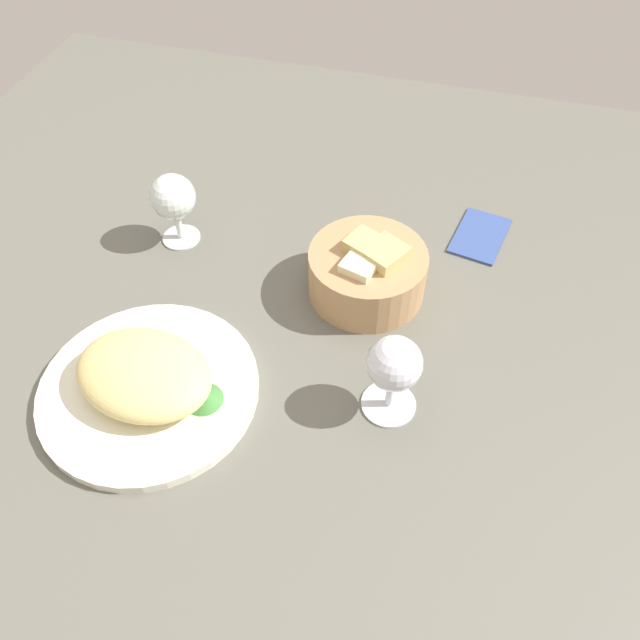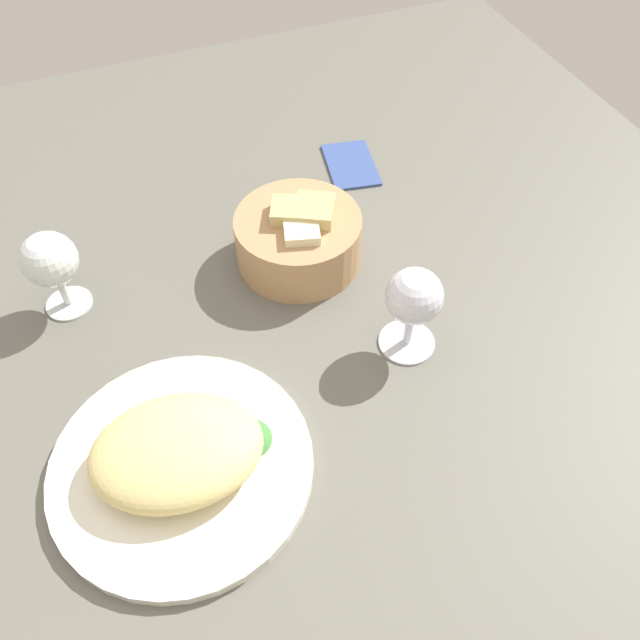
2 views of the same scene
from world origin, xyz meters
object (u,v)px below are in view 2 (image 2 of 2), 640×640
(wine_glass_far, at_px, (51,263))
(folded_napkin, at_px, (351,164))
(bread_basket, at_px, (299,238))
(wine_glass_near, at_px, (413,301))
(plate, at_px, (182,466))

(wine_glass_far, xyz_separation_m, folded_napkin, (0.44, 0.12, -0.07))
(bread_basket, distance_m, wine_glass_near, 0.19)
(plate, xyz_separation_m, bread_basket, (0.22, 0.24, 0.03))
(plate, height_order, wine_glass_near, wine_glass_near)
(bread_basket, height_order, wine_glass_near, wine_glass_near)
(wine_glass_near, bearing_deg, bread_basket, 110.96)
(bread_basket, distance_m, folded_napkin, 0.21)
(wine_glass_far, bearing_deg, plate, -74.35)
(bread_basket, distance_m, wine_glass_far, 0.30)
(plate, relative_size, bread_basket, 1.67)
(wine_glass_far, bearing_deg, folded_napkin, 15.91)
(wine_glass_near, xyz_separation_m, wine_glass_far, (-0.36, 0.21, -0.00))
(plate, relative_size, folded_napkin, 2.44)
(plate, distance_m, wine_glass_far, 0.29)
(folded_napkin, bearing_deg, bread_basket, 148.35)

